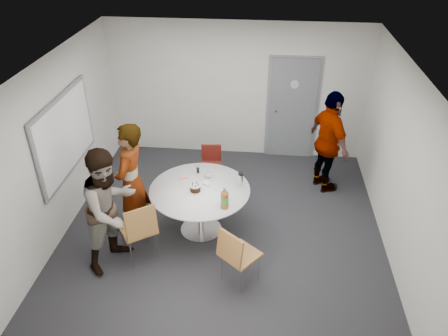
# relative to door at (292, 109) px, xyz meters

# --- Properties ---
(floor) EXTENTS (5.00, 5.00, 0.00)m
(floor) POSITION_rel_door_xyz_m (-1.10, -2.48, -1.03)
(floor) COLOR #242428
(floor) RESTS_ON ground
(ceiling) EXTENTS (5.00, 5.00, 0.00)m
(ceiling) POSITION_rel_door_xyz_m (-1.10, -2.48, 1.67)
(ceiling) COLOR silver
(ceiling) RESTS_ON wall_back
(wall_back) EXTENTS (5.00, 0.00, 5.00)m
(wall_back) POSITION_rel_door_xyz_m (-1.10, 0.02, 0.32)
(wall_back) COLOR silver
(wall_back) RESTS_ON floor
(wall_left) EXTENTS (0.00, 5.00, 5.00)m
(wall_left) POSITION_rel_door_xyz_m (-3.60, -2.48, 0.32)
(wall_left) COLOR silver
(wall_left) RESTS_ON floor
(wall_right) EXTENTS (0.00, 5.00, 5.00)m
(wall_right) POSITION_rel_door_xyz_m (1.40, -2.48, 0.32)
(wall_right) COLOR silver
(wall_right) RESTS_ON floor
(wall_front) EXTENTS (5.00, 0.00, 5.00)m
(wall_front) POSITION_rel_door_xyz_m (-1.10, -4.98, 0.32)
(wall_front) COLOR silver
(wall_front) RESTS_ON floor
(door) EXTENTS (1.02, 0.17, 2.12)m
(door) POSITION_rel_door_xyz_m (0.00, 0.00, 0.00)
(door) COLOR slate
(door) RESTS_ON wall_back
(whiteboard) EXTENTS (0.04, 1.90, 1.25)m
(whiteboard) POSITION_rel_door_xyz_m (-3.56, -2.28, 0.42)
(whiteboard) COLOR gray
(whiteboard) RESTS_ON wall_left
(table) EXTENTS (1.53, 1.53, 1.13)m
(table) POSITION_rel_door_xyz_m (-1.42, -2.60, -0.34)
(table) COLOR white
(table) RESTS_ON floor
(chair_near_left) EXTENTS (0.66, 0.68, 0.98)m
(chair_near_left) POSITION_rel_door_xyz_m (-2.21, -3.32, -0.42)
(chair_near_left) COLOR olive
(chair_near_left) RESTS_ON floor
(chair_near_right) EXTENTS (0.63, 0.64, 0.92)m
(chair_near_right) POSITION_rel_door_xyz_m (-0.82, -3.67, -0.46)
(chair_near_right) COLOR olive
(chair_near_right) RESTS_ON floor
(chair_far) EXTENTS (0.41, 0.44, 0.79)m
(chair_far) POSITION_rel_door_xyz_m (-1.45, -1.25, -0.55)
(chair_far) COLOR maroon
(chair_far) RESTS_ON floor
(person_main) EXTENTS (0.51, 0.73, 1.89)m
(person_main) POSITION_rel_door_xyz_m (-2.46, -2.72, -0.08)
(person_main) COLOR #A5C6EA
(person_main) RESTS_ON floor
(person_left) EXTENTS (1.04, 1.12, 1.84)m
(person_left) POSITION_rel_door_xyz_m (-2.57, -3.36, -0.10)
(person_left) COLOR white
(person_left) RESTS_ON floor
(person_right) EXTENTS (0.88, 1.19, 1.87)m
(person_right) POSITION_rel_door_xyz_m (0.60, -1.16, -0.09)
(person_right) COLOR black
(person_right) RESTS_ON floor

